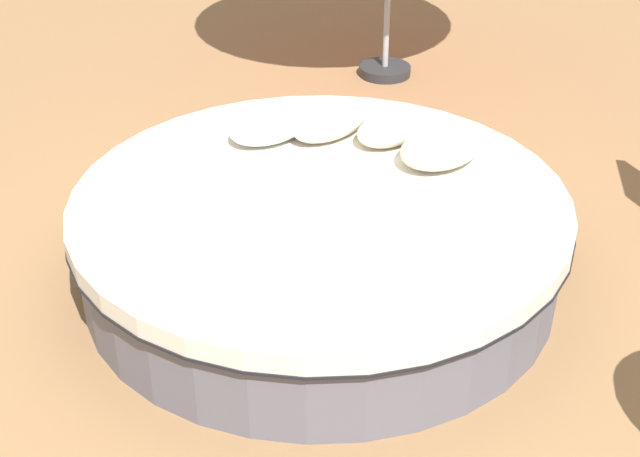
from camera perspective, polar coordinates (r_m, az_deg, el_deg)
The scene contains 6 objects.
ground_plane at distance 4.97m, azimuth -0.00°, elevation -3.12°, with size 16.00×16.00×0.00m, color olive.
round_bed at distance 4.82m, azimuth -0.00°, elevation -0.46°, with size 2.68×2.68×0.53m.
throw_pillow_0 at distance 5.02m, azimuth 7.85°, elevation 5.22°, with size 0.55×0.38×0.19m, color beige.
throw_pillow_1 at distance 5.23m, azimuth 4.55°, elevation 6.41°, with size 0.46×0.30×0.17m, color beige.
throw_pillow_2 at distance 5.28m, azimuth 0.64°, elevation 6.82°, with size 0.53×0.28×0.17m, color beige.
throw_pillow_3 at distance 5.27m, azimuth -3.30°, elevation 6.61°, with size 0.53×0.36×0.15m, color white.
Camera 1 is at (-2.75, -3.01, 2.84)m, focal length 49.46 mm.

